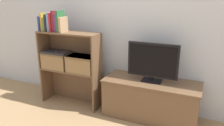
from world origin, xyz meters
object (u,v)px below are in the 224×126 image
at_px(book_olive, 46,24).
at_px(book_skyblue, 50,22).
at_px(book_forest, 60,21).
at_px(tv, 153,61).
at_px(book_mustard, 44,22).
at_px(book_crimson, 53,22).
at_px(storage_basket_left, 57,60).
at_px(storage_basket_right, 82,63).
at_px(tv_stand, 150,99).
at_px(laptop, 56,52).
at_px(book_tan, 63,25).
at_px(book_plum, 58,23).
at_px(book_charcoal, 48,23).
at_px(book_navy, 43,23).
at_px(book_maroon, 55,21).

distance_m(book_olive, book_skyblue, 0.07).
bearing_deg(book_forest, tv, 5.38).
height_order(book_mustard, book_crimson, book_crimson).
bearing_deg(storage_basket_left, storage_basket_right, 0.00).
bearing_deg(book_crimson, book_olive, 180.00).
distance_m(tv_stand, book_crimson, 1.51).
bearing_deg(laptop, book_tan, -4.68).
xyz_separation_m(book_plum, laptop, (-0.07, 0.01, -0.38)).
bearing_deg(laptop, tv_stand, 4.44).
relative_size(book_charcoal, book_tan, 1.14).
height_order(book_plum, laptop, book_plum).
xyz_separation_m(tv, book_tan, (-1.09, -0.11, 0.36)).
height_order(tv, storage_basket_right, tv).
relative_size(storage_basket_left, laptop, 1.00).
relative_size(book_navy, book_maroon, 0.72).
xyz_separation_m(book_tan, storage_basket_left, (-0.15, 0.01, -0.46)).
height_order(book_maroon, storage_basket_right, book_maroon).
xyz_separation_m(book_skyblue, book_tan, (0.19, 0.00, -0.02)).
distance_m(book_skyblue, storage_basket_right, 0.65).
height_order(tv_stand, storage_basket_right, storage_basket_right).
xyz_separation_m(book_forest, laptop, (-0.11, 0.01, -0.40)).
bearing_deg(book_maroon, book_crimson, 180.00).
relative_size(book_forest, book_tan, 1.42).
relative_size(book_crimson, storage_basket_right, 0.64).
relative_size(book_mustard, book_crimson, 0.97).
distance_m(book_charcoal, laptop, 0.38).
xyz_separation_m(book_skyblue, laptop, (0.04, 0.01, -0.38)).
height_order(book_forest, storage_basket_right, book_forest).
distance_m(book_mustard, book_skyblue, 0.10).
bearing_deg(storage_basket_left, book_navy, -176.00).
height_order(book_olive, storage_basket_left, book_olive).
bearing_deg(book_maroon, storage_basket_right, 1.93).
height_order(book_maroon, laptop, book_maroon).
xyz_separation_m(book_navy, book_forest, (0.28, 0.00, 0.04)).
xyz_separation_m(book_maroon, laptop, (-0.03, 0.01, -0.40)).
xyz_separation_m(book_charcoal, laptop, (0.08, 0.01, -0.37)).
relative_size(book_skyblue, book_forest, 0.89).
relative_size(tv, book_olive, 3.30).
xyz_separation_m(book_forest, storage_basket_left, (-0.11, 0.01, -0.50)).
bearing_deg(storage_basket_right, book_tan, -177.14).
distance_m(book_charcoal, book_skyblue, 0.04).
bearing_deg(book_forest, book_charcoal, 180.00).
relative_size(book_navy, book_tan, 1.00).
relative_size(book_navy, book_plum, 0.85).
bearing_deg(book_forest, book_mustard, 180.00).
bearing_deg(tv, storage_basket_left, -175.63).
distance_m(tv_stand, book_plum, 1.44).
bearing_deg(book_olive, book_navy, 180.00).
height_order(tv, laptop, tv).
bearing_deg(book_tan, storage_basket_right, 2.86).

